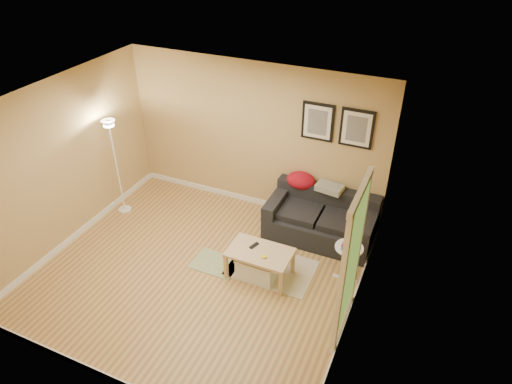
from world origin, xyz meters
TOP-DOWN VIEW (x-y plane):
  - floor at (0.00, 0.00)m, footprint 4.50×4.50m
  - ceiling at (0.00, 0.00)m, footprint 4.50×4.50m
  - wall_back at (0.00, 2.00)m, footprint 4.50×0.00m
  - wall_front at (0.00, -2.00)m, footprint 4.50×0.00m
  - wall_left at (-2.25, 0.00)m, footprint 0.00×4.00m
  - wall_right at (2.25, 0.00)m, footprint 0.00×4.00m
  - baseboard_back at (0.00, 1.99)m, footprint 4.50×0.02m
  - baseboard_front at (0.00, -1.99)m, footprint 4.50×0.02m
  - baseboard_left at (-2.24, 0.00)m, footprint 0.02×4.00m
  - baseboard_right at (2.24, 0.00)m, footprint 0.02×4.00m
  - sofa at (1.38, 1.53)m, footprint 1.70×0.90m
  - red_throw at (0.91, 1.86)m, footprint 0.48×0.36m
  - plaid_throw at (1.40, 1.82)m, footprint 0.45×0.32m
  - framed_print_left at (1.08, 1.98)m, footprint 0.50×0.04m
  - framed_print_right at (1.68, 1.98)m, footprint 0.50×0.04m
  - area_rug at (0.96, 0.50)m, footprint 1.25×0.85m
  - green_runner at (0.14, 0.25)m, footprint 0.70×0.50m
  - coffee_table at (0.86, 0.29)m, footprint 0.96×0.65m
  - remote_control at (0.73, 0.37)m, footprint 0.10×0.17m
  - tape_roll at (0.96, 0.20)m, footprint 0.07×0.07m
  - storage_bin at (0.84, 0.27)m, footprint 0.57×0.42m
  - side_table at (2.02, 0.72)m, footprint 0.40×0.40m
  - book_stack at (2.01, 0.72)m, footprint 0.21×0.25m
  - floor_lamp at (-2.00, 0.85)m, footprint 0.22×0.22m
  - doorway at (2.20, -0.15)m, footprint 0.12×1.01m

SIDE VIEW (x-z plane):
  - floor at x=0.00m, z-range 0.00..0.00m
  - area_rug at x=0.96m, z-range 0.00..0.01m
  - green_runner at x=0.14m, z-range 0.00..0.01m
  - baseboard_back at x=0.00m, z-range 0.00..0.10m
  - baseboard_front at x=0.00m, z-range 0.00..0.10m
  - baseboard_left at x=-2.24m, z-range 0.00..0.10m
  - baseboard_right at x=2.24m, z-range 0.00..0.10m
  - storage_bin at x=0.84m, z-range 0.00..0.35m
  - coffee_table at x=0.86m, z-range 0.00..0.46m
  - side_table at x=2.02m, z-range 0.00..0.61m
  - sofa at x=1.38m, z-range 0.00..0.75m
  - remote_control at x=0.73m, z-range 0.46..0.48m
  - tape_roll at x=0.96m, z-range 0.46..0.49m
  - book_stack at x=2.01m, z-range 0.61..0.68m
  - red_throw at x=0.91m, z-range 0.63..0.91m
  - plaid_throw at x=1.40m, z-range 0.73..0.83m
  - floor_lamp at x=-2.00m, z-range -0.05..1.68m
  - doorway at x=2.20m, z-range -0.04..2.09m
  - wall_back at x=0.00m, z-range -0.95..3.55m
  - wall_front at x=0.00m, z-range -0.95..3.55m
  - wall_left at x=-2.25m, z-range -0.70..3.30m
  - wall_right at x=2.25m, z-range -0.70..3.30m
  - framed_print_left at x=1.08m, z-range 1.50..2.10m
  - framed_print_right at x=1.68m, z-range 1.50..2.10m
  - ceiling at x=0.00m, z-range 2.60..2.60m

